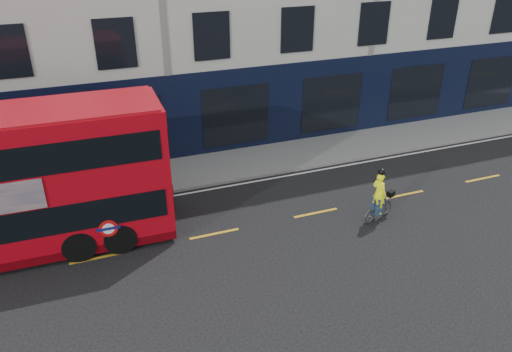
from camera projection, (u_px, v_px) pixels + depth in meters
ground at (227, 258)px, 16.42m from camera, size 120.00×120.00×0.00m
pavement at (182, 173)px, 21.79m from camera, size 60.00×3.00×0.12m
kerb at (190, 188)px, 20.55m from camera, size 60.00×0.12×0.13m
road_edge_line at (192, 193)px, 20.32m from camera, size 58.00×0.10×0.01m
lane_dashes at (214, 234)px, 17.67m from camera, size 58.00×0.12×0.01m
cyclist at (379, 203)px, 18.20m from camera, size 1.61×0.91×2.12m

